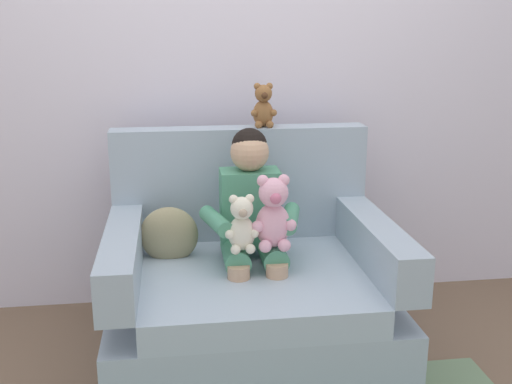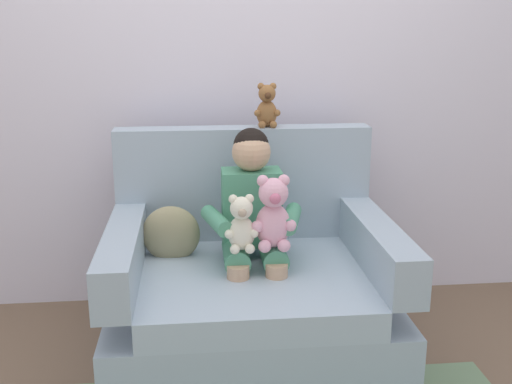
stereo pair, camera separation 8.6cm
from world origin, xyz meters
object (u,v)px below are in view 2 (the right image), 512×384
(plush_pink, at_px, (273,215))
(plush_cream, at_px, (242,225))
(plush_brown_on_backrest, at_px, (267,107))
(seated_child, at_px, (253,215))
(armchair, at_px, (251,289))
(throw_pillow, at_px, (171,234))

(plush_pink, distance_m, plush_cream, 0.14)
(plush_brown_on_backrest, bearing_deg, plush_cream, -94.53)
(plush_pink, bearing_deg, seated_child, 111.12)
(armchair, height_order, plush_brown_on_backrest, plush_brown_on_backrest)
(seated_child, distance_m, plush_cream, 0.18)
(armchair, bearing_deg, seated_child, 68.95)
(seated_child, relative_size, plush_cream, 3.42)
(seated_child, xyz_separation_m, throw_pillow, (-0.36, 0.10, -0.11))
(plush_cream, xyz_separation_m, throw_pillow, (-0.30, 0.27, -0.12))
(plush_brown_on_backrest, relative_size, throw_pillow, 0.81)
(seated_child, relative_size, plush_brown_on_backrest, 3.94)
(throw_pillow, bearing_deg, armchair, -21.46)
(plush_pink, xyz_separation_m, throw_pillow, (-0.43, 0.25, -0.16))
(seated_child, bearing_deg, armchair, -110.64)
(plush_cream, bearing_deg, armchair, 76.68)
(seated_child, xyz_separation_m, plush_pink, (0.07, -0.15, 0.04))
(armchair, xyz_separation_m, plush_pink, (0.08, -0.11, 0.38))
(plush_cream, xyz_separation_m, plush_brown_on_backrest, (0.16, 0.49, 0.42))
(armchair, bearing_deg, plush_brown_on_backrest, 72.82)
(plush_pink, height_order, plush_cream, plush_pink)
(plush_brown_on_backrest, bearing_deg, armchair, -93.62)
(armchair, relative_size, throw_pillow, 4.67)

